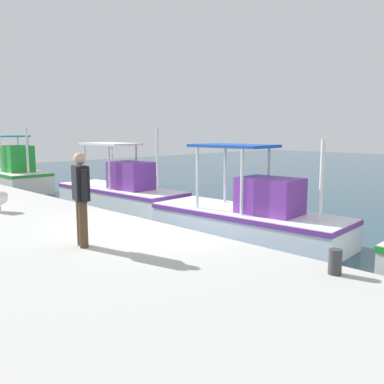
# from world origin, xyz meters

# --- Properties ---
(fishing_boat_nearest) EXTENTS (4.64, 2.04, 3.07)m
(fishing_boat_nearest) POSITION_xyz_m (-13.25, 1.92, 0.75)
(fishing_boat_nearest) COLOR silver
(fishing_boat_nearest) RESTS_ON ground
(fishing_boat_second) EXTENTS (5.96, 2.08, 3.05)m
(fishing_boat_second) POSITION_xyz_m (-5.91, 3.02, 0.62)
(fishing_boat_second) COLOR white
(fishing_boat_second) RESTS_ON ground
(fishing_boat_third) EXTENTS (5.68, 2.23, 2.75)m
(fishing_boat_third) POSITION_xyz_m (0.53, 2.67, 0.61)
(fishing_boat_third) COLOR white
(fishing_boat_third) RESTS_ON ground
(fisherman_standing) EXTENTS (0.61, 0.36, 1.75)m
(fisherman_standing) POSITION_xyz_m (0.44, -2.35, 1.78)
(fisherman_standing) COLOR #4C3823
(fisherman_standing) RESTS_ON quay_pier
(mooring_bollard_nearest) EXTENTS (0.20, 0.20, 0.39)m
(mooring_bollard_nearest) POSITION_xyz_m (4.50, -0.45, 0.99)
(mooring_bollard_nearest) COLOR #333338
(mooring_bollard_nearest) RESTS_ON quay_pier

